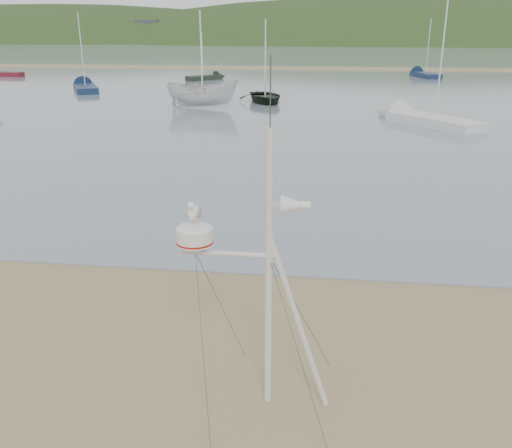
# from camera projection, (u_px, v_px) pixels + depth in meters

# --- Properties ---
(ground) EXTENTS (560.00, 560.00, 0.00)m
(ground) POSITION_uv_depth(u_px,v_px,m) (114.00, 375.00, 8.66)
(ground) COLOR olive
(ground) RESTS_ON ground
(water) EXTENTS (560.00, 256.00, 0.04)m
(water) POSITION_uv_depth(u_px,v_px,m) (315.00, 51.00, 131.79)
(water) COLOR slate
(water) RESTS_ON ground
(sandbar) EXTENTS (560.00, 7.00, 0.07)m
(sandbar) POSITION_uv_depth(u_px,v_px,m) (304.00, 68.00, 73.93)
(sandbar) COLOR olive
(sandbar) RESTS_ON water
(hill_ridge) EXTENTS (620.00, 180.00, 80.00)m
(hill_ridge) POSITION_uv_depth(u_px,v_px,m) (362.00, 90.00, 232.39)
(hill_ridge) COLOR #1F3415
(hill_ridge) RESTS_ON ground
(far_cottages) EXTENTS (294.40, 6.30, 8.00)m
(far_cottages) POSITION_uv_depth(u_px,v_px,m) (328.00, 32.00, 189.78)
(far_cottages) COLOR silver
(far_cottages) RESTS_ON ground
(mast_rig) EXTENTS (2.19, 2.34, 4.95)m
(mast_rig) POSITION_uv_depth(u_px,v_px,m) (264.00, 331.00, 7.66)
(mast_rig) COLOR silver
(mast_rig) RESTS_ON ground
(boat_dark) EXTENTS (3.30, 2.10, 4.47)m
(boat_dark) POSITION_uv_depth(u_px,v_px,m) (265.00, 71.00, 39.32)
(boat_dark) COLOR black
(boat_dark) RESTS_ON water
(boat_white) EXTENTS (1.97, 1.92, 4.93)m
(boat_white) POSITION_uv_depth(u_px,v_px,m) (202.00, 71.00, 36.60)
(boat_white) COLOR silver
(boat_white) RESTS_ON water
(dinghy_red_far) EXTENTS (4.83, 1.77, 1.15)m
(dinghy_red_far) POSITION_uv_depth(u_px,v_px,m) (0.00, 74.00, 62.06)
(dinghy_red_far) COLOR #54131C
(dinghy_red_far) RESTS_ON ground
(sailboat_white_near) EXTENTS (6.19, 7.33, 7.69)m
(sailboat_white_near) POSITION_uv_depth(u_px,v_px,m) (407.00, 116.00, 32.31)
(sailboat_white_near) COLOR silver
(sailboat_white_near) RESTS_ON ground
(sailboat_blue_near) EXTENTS (4.93, 7.14, 7.11)m
(sailboat_blue_near) POSITION_uv_depth(u_px,v_px,m) (84.00, 86.00, 48.87)
(sailboat_blue_near) COLOR #122240
(sailboat_blue_near) RESTS_ON ground
(sailboat_dark_mid) EXTENTS (4.13, 4.76, 5.13)m
(sailboat_dark_mid) POSITION_uv_depth(u_px,v_px,m) (211.00, 77.00, 58.23)
(sailboat_dark_mid) COLOR black
(sailboat_dark_mid) RESTS_ON ground
(sailboat_blue_far) EXTENTS (3.31, 7.02, 6.79)m
(sailboat_blue_far) POSITION_uv_depth(u_px,v_px,m) (419.00, 74.00, 62.34)
(sailboat_blue_far) COLOR #122240
(sailboat_blue_far) RESTS_ON ground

